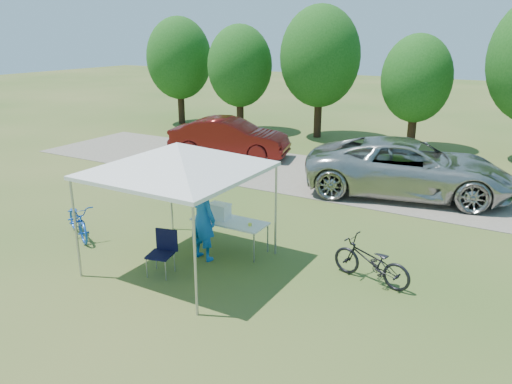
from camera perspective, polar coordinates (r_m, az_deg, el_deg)
ground at (r=11.18m, az=-8.35°, el=-8.18°), size 100.00×100.00×0.00m
gravel_strip at (r=17.71m, az=7.79°, el=1.76°), size 24.00×5.00×0.02m
canopy at (r=10.30m, az=-9.01°, el=5.20°), size 4.53×4.53×3.00m
treeline at (r=22.87m, az=13.49°, el=14.05°), size 24.89×4.28×6.30m
folding_table at (r=11.54m, az=-3.02°, el=-3.47°), size 1.76×0.73×0.72m
folding_chair at (r=10.66m, az=-10.55°, el=-6.33°), size 0.58×0.61×0.94m
cooler at (r=11.61m, az=-4.22°, el=-2.18°), size 0.49×0.34×0.36m
ice_cream_cup at (r=11.19m, az=-0.70°, el=-3.73°), size 0.08×0.08×0.06m
cyclist at (r=11.03m, az=-6.15°, el=-3.02°), size 0.76×0.56×1.92m
bike_blue at (r=13.09m, az=-19.67°, el=-3.02°), size 1.75×1.30×0.88m
bike_dark at (r=10.42m, az=13.01°, el=-7.75°), size 1.79×0.92×0.90m
minivan at (r=16.06m, az=17.03°, el=2.68°), size 6.66×4.14×1.72m
sedan at (r=20.18m, az=-3.04°, el=6.21°), size 5.01×2.82×1.56m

